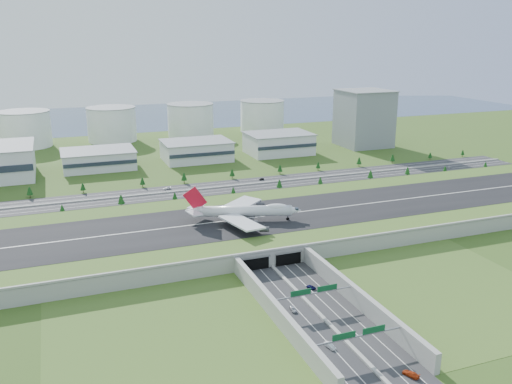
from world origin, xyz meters
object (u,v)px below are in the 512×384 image
object	(u,v)px
office_tower	(364,119)
car_3	(411,374)
car_0	(293,309)
car_2	(311,287)
boeing_747	(244,211)
car_7	(167,188)
car_1	(330,346)
fuel_tank_a	(25,129)
car_5	(261,179)
car_6	(447,167)

from	to	relation	value
office_tower	car_3	world-z (taller)	office_tower
car_0	car_2	bearing A→B (deg)	50.01
boeing_747	car_7	size ratio (longest dim) A/B	11.20
car_1	car_0	bearing A→B (deg)	79.08
fuel_tank_a	car_1	xyz separation A→B (m)	(112.63, -432.94, -16.53)
car_3	car_5	distance (m)	255.24
car_6	office_tower	bearing A→B (deg)	29.55
car_7	boeing_747	bearing A→B (deg)	-3.04
boeing_747	car_5	size ratio (longest dim) A/B	14.87
office_tower	fuel_tank_a	xyz separation A→B (m)	(-320.00, 115.00, -10.00)
office_tower	car_7	xyz separation A→B (m)	(-219.76, -91.15, -26.55)
fuel_tank_a	car_2	distance (m)	408.44
car_5	car_7	size ratio (longest dim) A/B	0.75
car_1	car_3	xyz separation A→B (m)	(17.01, -24.54, 0.01)
car_7	car_5	bearing A→B (deg)	75.36
fuel_tank_a	car_7	size ratio (longest dim) A/B	8.77
boeing_747	car_2	size ratio (longest dim) A/B	13.41
car_2	car_7	world-z (taller)	car_7
boeing_747	car_6	world-z (taller)	boeing_747
fuel_tank_a	car_3	size ratio (longest dim) A/B	8.47
car_7	car_6	bearing A→B (deg)	70.88
office_tower	car_5	xyz separation A→B (m)	(-145.78, -91.16, -26.67)
fuel_tank_a	car_2	xyz separation A→B (m)	(127.35, -387.72, -16.72)
car_3	car_2	bearing A→B (deg)	-110.26
car_0	car_6	bearing A→B (deg)	43.70
car_5	car_6	size ratio (longest dim) A/B	0.72
boeing_747	car_1	world-z (taller)	boeing_747
office_tower	car_6	world-z (taller)	office_tower
car_0	car_3	distance (m)	56.92
boeing_747	car_5	world-z (taller)	boeing_747
car_6	car_3	bearing A→B (deg)	159.84
boeing_747	car_1	distance (m)	121.44
car_5	car_0	bearing A→B (deg)	-40.24
office_tower	car_3	distance (m)	392.72
car_0	car_3	bearing A→B (deg)	-66.29
car_0	car_3	xyz separation A→B (m)	(18.15, -53.95, 0.01)
office_tower	car_0	xyz separation A→B (m)	(-208.51, -288.52, -26.53)
car_0	car_2	world-z (taller)	car_0
office_tower	car_7	distance (m)	239.39
boeing_747	car_3	size ratio (longest dim) A/B	10.82
car_2	car_5	size ratio (longest dim) A/B	1.11
car_2	car_5	xyz separation A→B (m)	(46.86, 181.56, 0.05)
fuel_tank_a	car_3	distance (m)	475.77
car_1	car_2	world-z (taller)	car_1
car_2	car_6	distance (m)	264.66
car_3	car_0	bearing A→B (deg)	-93.55
car_2	car_6	xyz separation A→B (m)	(208.42, 163.10, 0.17)
office_tower	car_2	distance (m)	334.97
fuel_tank_a	car_0	xyz separation A→B (m)	(111.49, -403.52, -16.53)
office_tower	car_0	size ratio (longest dim) A/B	11.05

